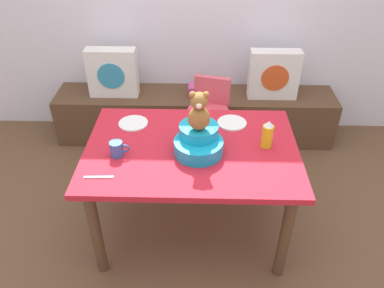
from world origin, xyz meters
TOP-DOWN VIEW (x-y plane):
  - ground_plane at (0.00, 0.00)m, footprint 8.00×8.00m
  - window_bench at (0.00, 1.21)m, footprint 2.60×0.44m
  - pillow_floral_left at (-0.74, 1.19)m, footprint 0.44×0.15m
  - pillow_floral_right at (0.70, 1.19)m, footprint 0.44×0.15m
  - book_stack at (0.04, 1.21)m, footprint 0.20×0.14m
  - dining_table at (0.00, 0.00)m, footprint 1.33×0.92m
  - highchair at (0.12, 0.77)m, footprint 0.40×0.50m
  - infant_seat_teal at (0.04, -0.04)m, footprint 0.30×0.33m
  - teddy_bear at (0.04, -0.04)m, footprint 0.13×0.12m
  - ketchup_bottle at (0.47, 0.02)m, footprint 0.07×0.07m
  - coffee_mug at (-0.45, -0.10)m, footprint 0.12×0.08m
  - dinner_plate_near at (0.27, 0.28)m, footprint 0.20×0.20m
  - dinner_plate_far at (-0.41, 0.25)m, footprint 0.20×0.20m
  - table_fork at (-0.52, -0.31)m, footprint 0.17×0.02m

SIDE VIEW (x-z plane):
  - ground_plane at x=0.00m, z-range 0.00..0.00m
  - window_bench at x=0.00m, z-range 0.00..0.46m
  - book_stack at x=0.04m, z-range 0.46..0.56m
  - highchair at x=0.12m, z-range 0.13..0.92m
  - dining_table at x=0.00m, z-range 0.27..1.01m
  - pillow_floral_left at x=-0.74m, z-range 0.46..0.90m
  - pillow_floral_right at x=0.70m, z-range 0.46..0.90m
  - table_fork at x=-0.52m, z-range 0.74..0.75m
  - dinner_plate_near at x=0.27m, z-range 0.74..0.75m
  - dinner_plate_far at x=-0.41m, z-range 0.74..0.75m
  - coffee_mug at x=-0.45m, z-range 0.74..0.84m
  - infant_seat_teal at x=0.04m, z-range 0.73..0.89m
  - ketchup_bottle at x=0.47m, z-range 0.73..0.92m
  - teddy_bear at x=0.04m, z-range 0.89..1.14m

